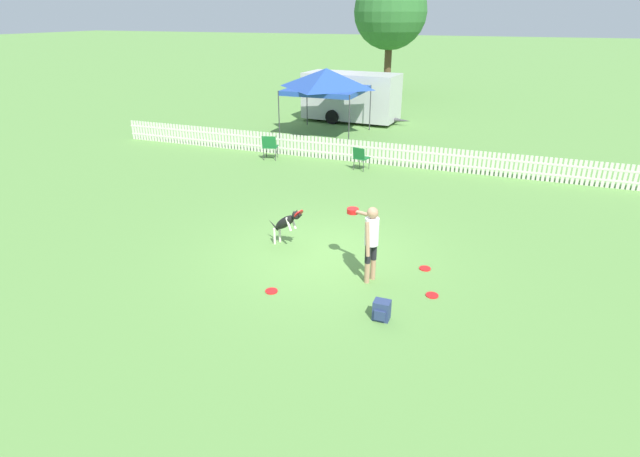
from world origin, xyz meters
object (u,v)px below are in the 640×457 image
object	(u,v)px
leaping_dog	(287,222)
folding_chair_center	(360,157)
frisbee_near_handler	(425,268)
frisbee_near_dog	(271,291)
folding_chair_blue_left	(270,145)
equipment_trailer	(351,96)
frisbee_midfield	(432,295)
handler_person	(370,235)
canopy_tent_main	(326,81)
backpack_on_grass	(382,310)
tree_left_grove	(390,12)

from	to	relation	value
leaping_dog	folding_chair_center	bearing A→B (deg)	-157.36
frisbee_near_handler	frisbee_near_dog	bearing A→B (deg)	-142.60
folding_chair_blue_left	equipment_trailer	world-z (taller)	equipment_trailer
frisbee_near_handler	frisbee_midfield	world-z (taller)	same
handler_person	leaping_dog	bearing A→B (deg)	90.38
leaping_dog	canopy_tent_main	size ratio (longest dim) A/B	0.34
handler_person	frisbee_midfield	world-z (taller)	handler_person
equipment_trailer	frisbee_near_dog	bearing A→B (deg)	-73.63
canopy_tent_main	frisbee_near_handler	bearing A→B (deg)	-60.29
frisbee_near_handler	frisbee_near_dog	distance (m)	3.33
leaping_dog	folding_chair_center	world-z (taller)	leaping_dog
backpack_on_grass	tree_left_grove	size ratio (longest dim) A/B	0.05
frisbee_near_dog	backpack_on_grass	size ratio (longest dim) A/B	0.67
canopy_tent_main	frisbee_midfield	bearing A→B (deg)	-61.27
folding_chair_center	equipment_trailer	size ratio (longest dim) A/B	0.15
handler_person	canopy_tent_main	bearing A→B (deg)	44.91
frisbee_near_handler	backpack_on_grass	size ratio (longest dim) A/B	0.67
leaping_dog	frisbee_near_dog	world-z (taller)	leaping_dog
folding_chair_blue_left	frisbee_near_handler	bearing A→B (deg)	122.11
handler_person	equipment_trailer	xyz separation A→B (m)	(-5.30, 15.38, 0.23)
canopy_tent_main	equipment_trailer	world-z (taller)	canopy_tent_main
frisbee_near_handler	frisbee_near_dog	xyz separation A→B (m)	(-2.65, -2.02, 0.00)
handler_person	backpack_on_grass	size ratio (longest dim) A/B	4.34
frisbee_near_dog	tree_left_grove	world-z (taller)	tree_left_grove
frisbee_near_dog	folding_chair_center	bearing A→B (deg)	95.08
handler_person	leaping_dog	world-z (taller)	handler_person
frisbee_near_handler	canopy_tent_main	xyz separation A→B (m)	(-6.43, 11.28, 2.33)
frisbee_near_dog	equipment_trailer	bearing A→B (deg)	102.51
leaping_dog	frisbee_near_dog	bearing A→B (deg)	36.59
handler_person	frisbee_near_dog	xyz separation A→B (m)	(-1.63, -1.15, -0.99)
backpack_on_grass	frisbee_near_dog	bearing A→B (deg)	175.94
canopy_tent_main	equipment_trailer	xyz separation A→B (m)	(0.12, 3.24, -1.10)
frisbee_midfield	folding_chair_blue_left	size ratio (longest dim) A/B	0.27
leaping_dog	frisbee_midfield	xyz separation A→B (m)	(3.53, -1.00, -0.62)
frisbee_near_handler	folding_chair_blue_left	size ratio (longest dim) A/B	0.27
leaping_dog	frisbee_midfield	distance (m)	3.72
folding_chair_blue_left	canopy_tent_main	xyz separation A→B (m)	(0.48, 4.68, 1.79)
canopy_tent_main	equipment_trailer	bearing A→B (deg)	87.90
backpack_on_grass	tree_left_grove	bearing A→B (deg)	103.86
tree_left_grove	leaping_dog	bearing A→B (deg)	-81.48
leaping_dog	tree_left_grove	size ratio (longest dim) A/B	0.15
handler_person	leaping_dog	size ratio (longest dim) A/B	1.49
frisbee_near_dog	frisbee_midfield	bearing A→B (deg)	18.09
canopy_tent_main	leaping_dog	bearing A→B (deg)	-74.07
frisbee_near_dog	folding_chair_center	size ratio (longest dim) A/B	0.30
handler_person	frisbee_near_handler	xyz separation A→B (m)	(1.02, 0.87, -0.99)
frisbee_near_handler	canopy_tent_main	world-z (taller)	canopy_tent_main
leaping_dog	canopy_tent_main	bearing A→B (deg)	-143.21
handler_person	tree_left_grove	xyz separation A→B (m)	(-5.71, 24.34, 4.05)
frisbee_midfield	canopy_tent_main	distance (m)	14.25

